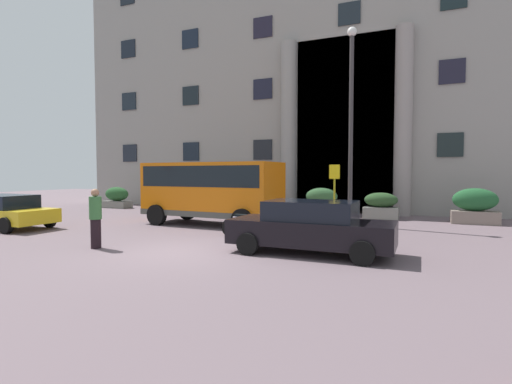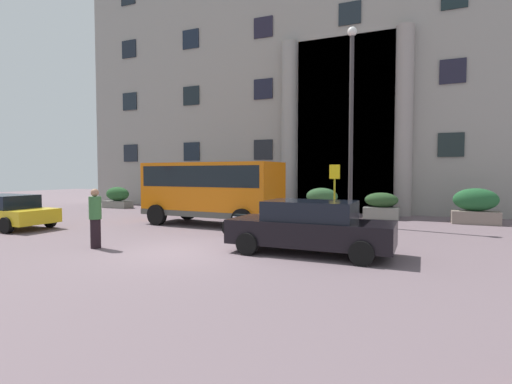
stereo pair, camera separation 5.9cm
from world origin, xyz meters
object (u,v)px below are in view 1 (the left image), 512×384
hedge_planter_far_west (475,207)px  parked_coupe_end (311,227)px  scooter_by_planter (245,225)px  pedestrian_child_trailing (96,218)px  hedge_planter_entrance_right (381,206)px  bus_stop_sign (334,188)px  lamppost_plaza_centre (351,112)px  hedge_planter_east (117,198)px  hedge_planter_entrance_left (189,200)px  parked_sedan_second (3,211)px  hedge_planter_west (321,202)px  orange_minibus (212,188)px

hedge_planter_far_west → parked_coupe_end: hedge_planter_far_west is taller
scooter_by_planter → pedestrian_child_trailing: pedestrian_child_trailing is taller
hedge_planter_entrance_right → bus_stop_sign: bearing=-113.6°
lamppost_plaza_centre → scooter_by_planter: bearing=-121.3°
hedge_planter_east → lamppost_plaza_centre: (15.46, -2.58, 4.23)m
hedge_planter_far_west → hedge_planter_entrance_left: size_ratio=0.90×
scooter_by_planter → pedestrian_child_trailing: 4.85m
hedge_planter_far_west → parked_sedan_second: 20.33m
hedge_planter_entrance_right → pedestrian_child_trailing: bearing=-123.3°
scooter_by_planter → hedge_planter_entrance_left: bearing=145.2°
bus_stop_sign → pedestrian_child_trailing: size_ratio=1.46×
pedestrian_child_trailing → lamppost_plaza_centre: bearing=-67.8°
bus_stop_sign → scooter_by_planter: bus_stop_sign is taller
hedge_planter_far_west → scooter_by_planter: hedge_planter_far_west is taller
bus_stop_sign → parked_coupe_end: bearing=-85.2°
hedge_planter_entrance_right → pedestrian_child_trailing: 13.29m
hedge_planter_entrance_left → hedge_planter_east: bearing=178.1°
hedge_planter_east → pedestrian_child_trailing: 14.17m
hedge_planter_entrance_left → parked_sedan_second: size_ratio=0.47×
bus_stop_sign → hedge_planter_west: bearing=110.8°
hedge_planter_entrance_left → hedge_planter_west: bearing=4.6°
hedge_planter_entrance_right → parked_sedan_second: bearing=-146.4°
hedge_planter_east → hedge_planter_entrance_right: (16.51, 0.33, -0.03)m
hedge_planter_entrance_left → scooter_by_planter: hedge_planter_entrance_left is taller
hedge_planter_east → parked_coupe_end: parked_coupe_end is taller
parked_coupe_end → hedge_planter_entrance_right: bearing=83.7°
bus_stop_sign → parked_coupe_end: (0.47, -5.67, -0.87)m
hedge_planter_entrance_left → pedestrian_child_trailing: (3.50, -10.59, 0.20)m
scooter_by_planter → pedestrian_child_trailing: bearing=-123.0°
bus_stop_sign → hedge_planter_entrance_left: (-9.21, 3.12, -0.92)m
parked_sedan_second → lamppost_plaza_centre: 15.18m
hedge_planter_west → hedge_planter_east: size_ratio=0.94×
hedge_planter_entrance_left → hedge_planter_far_west: bearing=1.0°
scooter_by_planter → pedestrian_child_trailing: size_ratio=1.15×
orange_minibus → parked_sedan_second: orange_minibus is taller
bus_stop_sign → parked_sedan_second: bearing=-155.4°
hedge_planter_far_west → pedestrian_child_trailing: pedestrian_child_trailing is taller
parked_coupe_end → lamppost_plaza_centre: size_ratio=0.54×
hedge_planter_east → hedge_planter_entrance_left: size_ratio=0.88×
hedge_planter_east → hedge_planter_entrance_right: hedge_planter_east is taller
hedge_planter_entrance_left → orange_minibus: bearing=-48.2°
orange_minibus → hedge_planter_entrance_right: (6.67, 5.13, -1.00)m
hedge_planter_entrance_right → parked_sedan_second: size_ratio=0.37×
hedge_planter_east → lamppost_plaza_centre: size_ratio=0.22×
hedge_planter_west → hedge_planter_east: hedge_planter_west is taller
hedge_planter_far_west → hedge_planter_east: hedge_planter_far_west is taller
bus_stop_sign → hedge_planter_east: bus_stop_sign is taller
hedge_planter_entrance_left → parked_coupe_end: (9.69, -8.79, 0.05)m
pedestrian_child_trailing → hedge_planter_entrance_left: bearing=-12.2°
hedge_planter_west → hedge_planter_entrance_right: bearing=-2.2°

